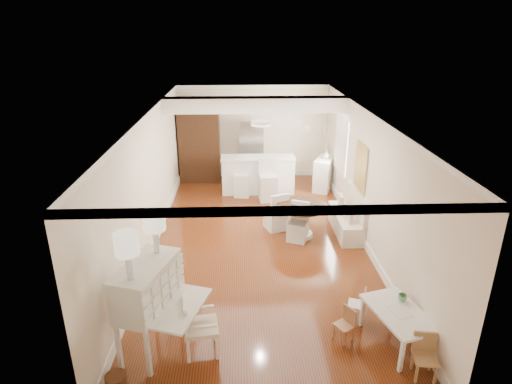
{
  "coord_description": "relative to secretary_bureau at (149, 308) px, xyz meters",
  "views": [
    {
      "loc": [
        -0.38,
        -8.24,
        4.42
      ],
      "look_at": [
        -0.06,
        0.3,
        1.08
      ],
      "focal_mm": 30.0,
      "sensor_mm": 36.0,
      "label": 1
    }
  ],
  "objects": [
    {
      "name": "bar_stool_right",
      "position": [
        2.03,
        5.63,
        -0.14
      ],
      "size": [
        0.5,
        0.5,
        1.13
      ],
      "primitive_type": "cube",
      "rotation": [
        0.0,
        0.0,
        0.1
      ],
      "color": "silver",
      "rests_on": "ground"
    },
    {
      "name": "gustavian_armchair",
      "position": [
        0.72,
        -0.09,
        -0.26
      ],
      "size": [
        0.58,
        0.58,
        0.89
      ],
      "primitive_type": "cube",
      "rotation": [
        0.0,
        0.0,
        1.71
      ],
      "color": "white",
      "rests_on": "ground"
    },
    {
      "name": "wicker_basket",
      "position": [
        -0.31,
        -0.81,
        -0.57
      ],
      "size": [
        0.35,
        0.35,
        0.27
      ],
      "primitive_type": "cylinder",
      "rotation": [
        0.0,
        0.0,
        -0.37
      ],
      "color": "#56321B",
      "rests_on": "ground"
    },
    {
      "name": "bar_stool_left",
      "position": [
        1.34,
        5.98,
        -0.19
      ],
      "size": [
        0.46,
        0.46,
        1.04
      ],
      "primitive_type": "cube",
      "rotation": [
        0.0,
        0.0,
        -0.12
      ],
      "color": "white",
      "rests_on": "ground"
    },
    {
      "name": "banquette",
      "position": [
        3.69,
        3.67,
        -0.21
      ],
      "size": [
        0.52,
        1.6,
        0.98
      ],
      "primitive_type": "cube",
      "color": "silver",
      "rests_on": "ground"
    },
    {
      "name": "kids_chair_c",
      "position": [
        3.73,
        -0.69,
        -0.39
      ],
      "size": [
        0.35,
        0.35,
        0.64
      ],
      "primitive_type": "cube",
      "rotation": [
        0.0,
        0.0,
        -0.15
      ],
      "color": "#A87A4C",
      "rests_on": "ground"
    },
    {
      "name": "kids_chair_b",
      "position": [
        3.14,
        0.56,
        -0.43
      ],
      "size": [
        0.34,
        0.34,
        0.55
      ],
      "primitive_type": "cube",
      "rotation": [
        0.0,
        0.0,
        -1.91
      ],
      "color": "#A8714C",
      "rests_on": "ground"
    },
    {
      "name": "fridge",
      "position": [
        2.0,
        7.32,
        0.2
      ],
      "size": [
        0.75,
        0.65,
        1.8
      ],
      "primitive_type": "imported",
      "color": "silver",
      "rests_on": "ground"
    },
    {
      "name": "kids_chair_a",
      "position": [
        2.83,
        0.08,
        -0.44
      ],
      "size": [
        0.35,
        0.35,
        0.53
      ],
      "primitive_type": "cube",
      "rotation": [
        0.0,
        0.0,
        -1.0
      ],
      "color": "#AC754E",
      "rests_on": "ground"
    },
    {
      "name": "secretary_bureau",
      "position": [
        0.0,
        0.0,
        0.0
      ],
      "size": [
        1.39,
        1.41,
        1.41
      ],
      "primitive_type": "cube",
      "rotation": [
        0.0,
        0.0,
        -0.31
      ],
      "color": "white",
      "rests_on": "ground"
    },
    {
      "name": "slip_chair_near",
      "position": [
        2.55,
        3.3,
        -0.28
      ],
      "size": [
        0.53,
        0.54,
        0.85
      ],
      "primitive_type": "cube",
      "rotation": [
        0.0,
        0.0,
        -0.39
      ],
      "color": "silver",
      "rests_on": "ground"
    },
    {
      "name": "kids_table",
      "position": [
        3.59,
        -0.03,
        -0.42
      ],
      "size": [
        0.95,
        1.26,
        0.56
      ],
      "primitive_type": "cube",
      "rotation": [
        0.0,
        0.0,
        0.28
      ],
      "color": "white",
      "rests_on": "ground"
    },
    {
      "name": "room",
      "position": [
        1.74,
        3.49,
        1.28
      ],
      "size": [
        9.0,
        9.04,
        2.82
      ],
      "color": "brown",
      "rests_on": "ground"
    },
    {
      "name": "pantry_cabinet",
      "position": [
        0.1,
        7.35,
        0.45
      ],
      "size": [
        1.2,
        0.6,
        2.3
      ],
      "primitive_type": "cube",
      "color": "#381E11",
      "rests_on": "ground"
    },
    {
      "name": "slip_chair_far",
      "position": [
        2.11,
        3.88,
        -0.25
      ],
      "size": [
        0.57,
        0.58,
        0.92
      ],
      "primitive_type": "cube",
      "rotation": [
        0.0,
        0.0,
        -2.75
      ],
      "color": "white",
      "rests_on": "ground"
    },
    {
      "name": "dining_table",
      "position": [
        2.64,
        3.46,
        -0.32
      ],
      "size": [
        1.31,
        1.31,
        0.76
      ],
      "primitive_type": "cylinder",
      "rotation": [
        0.0,
        0.0,
        0.19
      ],
      "color": "#3F2314",
      "rests_on": "ground"
    },
    {
      "name": "branch_vase",
      "position": [
        3.73,
        6.44,
        0.32
      ],
      "size": [
        0.24,
        0.24,
        0.21
      ],
      "primitive_type": "imported",
      "rotation": [
        0.0,
        0.0,
        0.21
      ],
      "color": "silver",
      "rests_on": "sideboard"
    },
    {
      "name": "breakfast_counter",
      "position": [
        1.8,
        6.27,
        -0.19
      ],
      "size": [
        2.05,
        0.65,
        1.03
      ],
      "primitive_type": "cube",
      "color": "white",
      "rests_on": "ground"
    },
    {
      "name": "pencil_cup",
      "position": [
        3.71,
        0.23,
        -0.09
      ],
      "size": [
        0.14,
        0.14,
        0.11
      ],
      "primitive_type": "imported",
      "rotation": [
        0.0,
        0.0,
        -0.08
      ],
      "color": "#5B9D66",
      "rests_on": "kids_table"
    },
    {
      "name": "sideboard",
      "position": [
        3.7,
        6.44,
        -0.25
      ],
      "size": [
        0.77,
        1.05,
        0.92
      ],
      "primitive_type": "cube",
      "rotation": [
        0.0,
        0.0,
        -0.41
      ],
      "color": "silver",
      "rests_on": "ground"
    }
  ]
}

